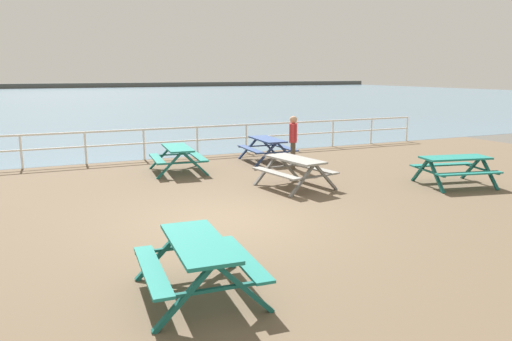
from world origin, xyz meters
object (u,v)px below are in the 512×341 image
at_px(picnic_table_mid_centre, 199,254).
at_px(picnic_table_far_left, 295,166).
at_px(picnic_table_seaward, 267,144).
at_px(picnic_table_corner, 455,164).
at_px(visitor, 293,139).
at_px(picnic_table_near_left, 178,153).

bearing_deg(picnic_table_mid_centre, picnic_table_far_left, -36.17).
relative_size(picnic_table_far_left, picnic_table_seaward, 1.09).
bearing_deg(picnic_table_far_left, picnic_table_corner, -120.57).
height_order(picnic_table_far_left, visitor, visitor).
bearing_deg(picnic_table_seaward, picnic_table_mid_centre, 151.73).
height_order(picnic_table_near_left, picnic_table_corner, same).
bearing_deg(picnic_table_mid_centre, picnic_table_near_left, -9.72).
bearing_deg(picnic_table_near_left, picnic_table_corner, -122.13).
xyz_separation_m(picnic_table_near_left, picnic_table_mid_centre, (-1.97, -8.29, 0.00)).
height_order(picnic_table_near_left, picnic_table_far_left, same).
distance_m(picnic_table_far_left, visitor, 2.53).
bearing_deg(picnic_table_near_left, picnic_table_far_left, -139.74).
bearing_deg(visitor, picnic_table_near_left, 16.44).
bearing_deg(picnic_table_mid_centre, picnic_table_corner, -63.09).
relative_size(picnic_table_near_left, picnic_table_corner, 0.93).
xyz_separation_m(picnic_table_far_left, picnic_table_seaward, (1.00, 3.79, 0.00)).
bearing_deg(visitor, picnic_table_seaward, -52.36).
distance_m(picnic_table_mid_centre, picnic_table_far_left, 6.62).
bearing_deg(picnic_table_near_left, picnic_table_mid_centre, 171.66).
bearing_deg(picnic_table_seaward, picnic_table_near_left, 102.39).
height_order(picnic_table_mid_centre, picnic_table_corner, same).
bearing_deg(visitor, picnic_table_corner, 159.79).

